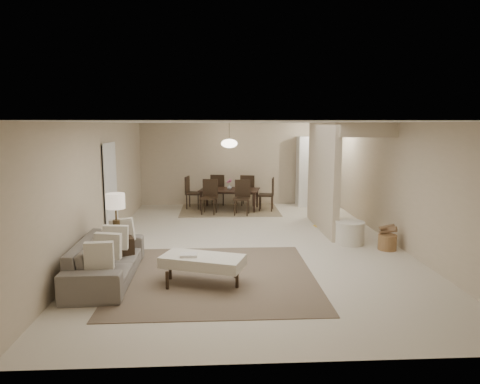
{
  "coord_description": "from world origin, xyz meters",
  "views": [
    {
      "loc": [
        -0.66,
        -8.59,
        2.46
      ],
      "look_at": [
        -0.19,
        0.29,
        1.05
      ],
      "focal_mm": 32.0,
      "sensor_mm": 36.0,
      "label": 1
    }
  ],
  "objects": [
    {
      "name": "floor",
      "position": [
        0.0,
        0.0,
        0.0
      ],
      "size": [
        9.0,
        9.0,
        0.0
      ],
      "primitive_type": "plane",
      "color": "beige",
      "rests_on": "ground"
    },
    {
      "name": "wicker_basket",
      "position": [
        2.69,
        -0.56,
        0.15
      ],
      "size": [
        0.38,
        0.38,
        0.31
      ],
      "primitive_type": "cylinder",
      "rotation": [
        0.0,
        0.0,
        0.07
      ],
      "color": "brown",
      "rests_on": "floor"
    },
    {
      "name": "dining_chairs",
      "position": [
        -0.32,
        3.63,
        0.48
      ],
      "size": [
        2.59,
        2.07,
        0.95
      ],
      "color": "black",
      "rests_on": "dining_rug"
    },
    {
      "name": "doorway",
      "position": [
        -2.97,
        0.6,
        1.02
      ],
      "size": [
        0.04,
        0.9,
        2.04
      ],
      "primitive_type": "cube",
      "color": "black",
      "rests_on": "floor"
    },
    {
      "name": "side_table",
      "position": [
        -2.4,
        -1.36,
        0.27
      ],
      "size": [
        0.64,
        0.64,
        0.54
      ],
      "primitive_type": "cube",
      "rotation": [
        0.0,
        0.0,
        0.38
      ],
      "color": "black",
      "rests_on": "floor"
    },
    {
      "name": "ceiling",
      "position": [
        0.0,
        0.0,
        2.5
      ],
      "size": [
        9.0,
        9.0,
        0.0
      ],
      "primitive_type": "plane",
      "rotation": [
        3.14,
        0.0,
        0.0
      ],
      "color": "white",
      "rests_on": "back_wall"
    },
    {
      "name": "vase",
      "position": [
        -0.32,
        3.63,
        0.67
      ],
      "size": [
        0.17,
        0.17,
        0.14
      ],
      "primitive_type": "imported",
      "rotation": [
        0.0,
        0.0,
        -0.29
      ],
      "color": "silver",
      "rests_on": "dining_table"
    },
    {
      "name": "ottoman_bench",
      "position": [
        -0.91,
        -2.21,
        0.36
      ],
      "size": [
        1.38,
        0.96,
        0.45
      ],
      "rotation": [
        0.0,
        0.0,
        -0.34
      ],
      "color": "beige",
      "rests_on": "living_rug"
    },
    {
      "name": "yellow_mat",
      "position": [
        2.13,
        1.39,
        0.01
      ],
      "size": [
        0.93,
        0.7,
        0.01
      ],
      "primitive_type": "cube",
      "rotation": [
        0.0,
        0.0,
        0.26
      ],
      "color": "yellow",
      "rests_on": "floor"
    },
    {
      "name": "dining_table",
      "position": [
        -0.32,
        3.63,
        0.3
      ],
      "size": [
        1.85,
        1.26,
        0.6
      ],
      "primitive_type": "imported",
      "rotation": [
        0.0,
        0.0,
        -0.19
      ],
      "color": "black",
      "rests_on": "dining_rug"
    },
    {
      "name": "sofa",
      "position": [
        -2.45,
        -1.91,
        0.32
      ],
      "size": [
        2.23,
        0.91,
        0.64
      ],
      "primitive_type": "imported",
      "rotation": [
        0.0,
        0.0,
        1.59
      ],
      "color": "slate",
      "rests_on": "floor"
    },
    {
      "name": "flush_light",
      "position": [
        2.3,
        3.2,
        2.46
      ],
      "size": [
        0.44,
        0.44,
        0.05
      ],
      "primitive_type": "cylinder",
      "color": "white",
      "rests_on": "ceiling"
    },
    {
      "name": "pantry_cabinet",
      "position": [
        2.35,
        4.15,
        1.05
      ],
      "size": [
        1.2,
        0.55,
        2.1
      ],
      "primitive_type": "cube",
      "color": "white",
      "rests_on": "floor"
    },
    {
      "name": "table_lamp",
      "position": [
        -2.4,
        -1.36,
        1.11
      ],
      "size": [
        0.32,
        0.32,
        0.76
      ],
      "color": "#4E3C21",
      "rests_on": "side_table"
    },
    {
      "name": "living_rug",
      "position": [
        -0.71,
        -1.91,
        0.01
      ],
      "size": [
        3.2,
        3.2,
        0.01
      ],
      "primitive_type": "cube",
      "color": "brown",
      "rests_on": "floor"
    },
    {
      "name": "right_wall",
      "position": [
        3.0,
        0.0,
        1.25
      ],
      "size": [
        0.0,
        9.0,
        9.0
      ],
      "primitive_type": "plane",
      "rotation": [
        1.57,
        0.0,
        -1.57
      ],
      "color": "#C1B092",
      "rests_on": "floor"
    },
    {
      "name": "left_wall",
      "position": [
        -3.0,
        0.0,
        1.25
      ],
      "size": [
        0.0,
        9.0,
        9.0
      ],
      "primitive_type": "plane",
      "rotation": [
        1.57,
        0.0,
        1.57
      ],
      "color": "#C1B092",
      "rests_on": "floor"
    },
    {
      "name": "round_pouf",
      "position": [
        2.07,
        -0.1,
        0.23
      ],
      "size": [
        0.6,
        0.6,
        0.47
      ],
      "primitive_type": "cylinder",
      "color": "beige",
      "rests_on": "floor"
    },
    {
      "name": "partition",
      "position": [
        1.8,
        1.25,
        1.25
      ],
      "size": [
        0.15,
        2.5,
        2.5
      ],
      "primitive_type": "cube",
      "color": "#C1B092",
      "rests_on": "floor"
    },
    {
      "name": "dining_rug",
      "position": [
        -0.32,
        3.63,
        0.01
      ],
      "size": [
        2.8,
        2.1,
        0.01
      ],
      "primitive_type": "cube",
      "color": "#816E50",
      "rests_on": "floor"
    },
    {
      "name": "back_wall",
      "position": [
        0.0,
        4.5,
        1.25
      ],
      "size": [
        6.0,
        0.0,
        6.0
      ],
      "primitive_type": "plane",
      "rotation": [
        1.57,
        0.0,
        0.0
      ],
      "color": "#C1B092",
      "rests_on": "floor"
    },
    {
      "name": "pendant_light",
      "position": [
        -0.32,
        3.63,
        1.92
      ],
      "size": [
        0.46,
        0.46,
        0.71
      ],
      "color": "#4E3C21",
      "rests_on": "ceiling"
    }
  ]
}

